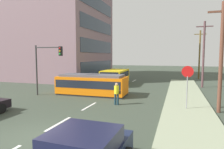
{
  "coord_description": "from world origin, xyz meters",
  "views": [
    {
      "loc": [
        6.06,
        -7.21,
        3.68
      ],
      "look_at": [
        0.85,
        8.76,
        2.12
      ],
      "focal_mm": 32.26,
      "sensor_mm": 36.0,
      "label": 1
    }
  ],
  "objects_px": {
    "parked_sedan_far": "(93,77)",
    "streetcar_tram": "(92,84)",
    "parked_sedan_mid": "(78,82)",
    "stop_sign": "(187,78)",
    "pedestrian_crossing": "(117,92)",
    "utility_pole_mid": "(204,53)",
    "city_bus": "(115,76)",
    "utility_pole_far": "(200,54)",
    "parked_sedan_furthest": "(112,73)",
    "traffic_light_mast": "(47,60)",
    "utility_pole_near": "(221,56)"
  },
  "relations": [
    {
      "from": "city_bus",
      "to": "parked_sedan_furthest",
      "type": "xyz_separation_m",
      "value": [
        -3.61,
        9.53,
        -0.46
      ]
    },
    {
      "from": "streetcar_tram",
      "to": "parked_sedan_far",
      "type": "bearing_deg",
      "value": 112.62
    },
    {
      "from": "streetcar_tram",
      "to": "utility_pole_far",
      "type": "distance_m",
      "value": 20.66
    },
    {
      "from": "streetcar_tram",
      "to": "utility_pole_far",
      "type": "xyz_separation_m",
      "value": [
        10.93,
        17.27,
        3.01
      ]
    },
    {
      "from": "streetcar_tram",
      "to": "parked_sedan_mid",
      "type": "bearing_deg",
      "value": 132.42
    },
    {
      "from": "streetcar_tram",
      "to": "parked_sedan_furthest",
      "type": "relative_size",
      "value": 1.56
    },
    {
      "from": "streetcar_tram",
      "to": "pedestrian_crossing",
      "type": "relative_size",
      "value": 3.94
    },
    {
      "from": "stop_sign",
      "to": "traffic_light_mast",
      "type": "height_order",
      "value": "traffic_light_mast"
    },
    {
      "from": "pedestrian_crossing",
      "to": "stop_sign",
      "type": "xyz_separation_m",
      "value": [
        4.94,
        -0.04,
        1.25
      ]
    },
    {
      "from": "parked_sedan_far",
      "to": "streetcar_tram",
      "type": "bearing_deg",
      "value": -67.38
    },
    {
      "from": "parked_sedan_furthest",
      "to": "utility_pole_mid",
      "type": "distance_m",
      "value": 16.65
    },
    {
      "from": "pedestrian_crossing",
      "to": "utility_pole_far",
      "type": "height_order",
      "value": "utility_pole_far"
    },
    {
      "from": "pedestrian_crossing",
      "to": "traffic_light_mast",
      "type": "height_order",
      "value": "traffic_light_mast"
    },
    {
      "from": "streetcar_tram",
      "to": "city_bus",
      "type": "bearing_deg",
      "value": 88.84
    },
    {
      "from": "parked_sedan_far",
      "to": "traffic_light_mast",
      "type": "xyz_separation_m",
      "value": [
        0.41,
        -11.63,
        2.66
      ]
    },
    {
      "from": "pedestrian_crossing",
      "to": "utility_pole_mid",
      "type": "height_order",
      "value": "utility_pole_mid"
    },
    {
      "from": "parked_sedan_far",
      "to": "stop_sign",
      "type": "bearing_deg",
      "value": -46.34
    },
    {
      "from": "parked_sedan_far",
      "to": "utility_pole_near",
      "type": "bearing_deg",
      "value": -41.81
    },
    {
      "from": "city_bus",
      "to": "parked_sedan_mid",
      "type": "distance_m",
      "value": 4.87
    },
    {
      "from": "utility_pole_mid",
      "to": "streetcar_tram",
      "type": "bearing_deg",
      "value": -142.31
    },
    {
      "from": "utility_pole_near",
      "to": "utility_pole_mid",
      "type": "xyz_separation_m",
      "value": [
        0.19,
        11.1,
        0.29
      ]
    },
    {
      "from": "parked_sedan_mid",
      "to": "utility_pole_far",
      "type": "height_order",
      "value": "utility_pole_far"
    },
    {
      "from": "parked_sedan_mid",
      "to": "stop_sign",
      "type": "bearing_deg",
      "value": -30.75
    },
    {
      "from": "city_bus",
      "to": "traffic_light_mast",
      "type": "height_order",
      "value": "traffic_light_mast"
    },
    {
      "from": "pedestrian_crossing",
      "to": "parked_sedan_furthest",
      "type": "xyz_separation_m",
      "value": [
        -6.84,
        19.63,
        -0.32
      ]
    },
    {
      "from": "parked_sedan_mid",
      "to": "utility_pole_near",
      "type": "height_order",
      "value": "utility_pole_near"
    },
    {
      "from": "parked_sedan_far",
      "to": "parked_sedan_furthest",
      "type": "relative_size",
      "value": 1.03
    },
    {
      "from": "stop_sign",
      "to": "pedestrian_crossing",
      "type": "bearing_deg",
      "value": 179.49
    },
    {
      "from": "parked_sedan_far",
      "to": "pedestrian_crossing",
      "type": "bearing_deg",
      "value": -60.01
    },
    {
      "from": "parked_sedan_far",
      "to": "traffic_light_mast",
      "type": "height_order",
      "value": "traffic_light_mast"
    },
    {
      "from": "parked_sedan_mid",
      "to": "stop_sign",
      "type": "distance_m",
      "value": 13.98
    },
    {
      "from": "city_bus",
      "to": "utility_pole_far",
      "type": "distance_m",
      "value": 15.17
    },
    {
      "from": "utility_pole_mid",
      "to": "pedestrian_crossing",
      "type": "bearing_deg",
      "value": -122.43
    },
    {
      "from": "traffic_light_mast",
      "to": "streetcar_tram",
      "type": "bearing_deg",
      "value": 25.01
    },
    {
      "from": "utility_pole_near",
      "to": "utility_pole_far",
      "type": "xyz_separation_m",
      "value": [
        0.63,
        20.27,
        0.31
      ]
    },
    {
      "from": "parked_sedan_mid",
      "to": "parked_sedan_furthest",
      "type": "relative_size",
      "value": 0.97
    },
    {
      "from": "streetcar_tram",
      "to": "pedestrian_crossing",
      "type": "bearing_deg",
      "value": -42.51
    },
    {
      "from": "traffic_light_mast",
      "to": "city_bus",
      "type": "bearing_deg",
      "value": 66.22
    },
    {
      "from": "pedestrian_crossing",
      "to": "utility_pole_far",
      "type": "xyz_separation_m",
      "value": [
        7.55,
        20.37,
        3.07
      ]
    },
    {
      "from": "city_bus",
      "to": "parked_sedan_furthest",
      "type": "distance_m",
      "value": 10.2
    },
    {
      "from": "parked_sedan_furthest",
      "to": "traffic_light_mast",
      "type": "relative_size",
      "value": 0.9
    },
    {
      "from": "traffic_light_mast",
      "to": "utility_pole_far",
      "type": "distance_m",
      "value": 24.0
    },
    {
      "from": "city_bus",
      "to": "parked_sedan_far",
      "type": "height_order",
      "value": "city_bus"
    },
    {
      "from": "streetcar_tram",
      "to": "parked_sedan_mid",
      "type": "relative_size",
      "value": 1.62
    },
    {
      "from": "pedestrian_crossing",
      "to": "utility_pole_mid",
      "type": "bearing_deg",
      "value": 57.57
    },
    {
      "from": "city_bus",
      "to": "utility_pole_mid",
      "type": "bearing_deg",
      "value": 6.01
    },
    {
      "from": "parked_sedan_furthest",
      "to": "traffic_light_mast",
      "type": "distance_m",
      "value": 18.46
    },
    {
      "from": "parked_sedan_furthest",
      "to": "utility_pole_mid",
      "type": "bearing_deg",
      "value": -31.16
    },
    {
      "from": "city_bus",
      "to": "streetcar_tram",
      "type": "bearing_deg",
      "value": -91.16
    },
    {
      "from": "pedestrian_crossing",
      "to": "parked_sedan_far",
      "type": "xyz_separation_m",
      "value": [
        -7.5,
        12.99,
        -0.32
      ]
    }
  ]
}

